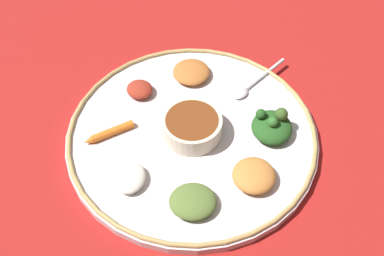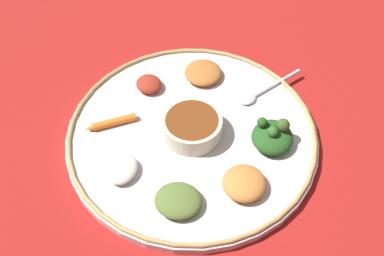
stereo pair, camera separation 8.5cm
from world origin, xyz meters
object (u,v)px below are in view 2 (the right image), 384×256
(carrot_near_spoon, at_px, (111,123))
(spoon, at_px, (261,92))
(center_bowl, at_px, (192,126))
(greens_pile, at_px, (273,136))

(carrot_near_spoon, bearing_deg, spoon, 11.56)
(center_bowl, distance_m, carrot_near_spoon, 0.15)
(greens_pile, bearing_deg, spoon, 89.37)
(center_bowl, height_order, carrot_near_spoon, center_bowl)
(greens_pile, bearing_deg, carrot_near_spoon, 167.92)
(spoon, xyz_separation_m, carrot_near_spoon, (-0.28, -0.06, 0.00))
(spoon, bearing_deg, greens_pile, -90.63)
(center_bowl, bearing_deg, spoon, 32.16)
(carrot_near_spoon, bearing_deg, greens_pile, -12.08)
(spoon, height_order, carrot_near_spoon, carrot_near_spoon)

